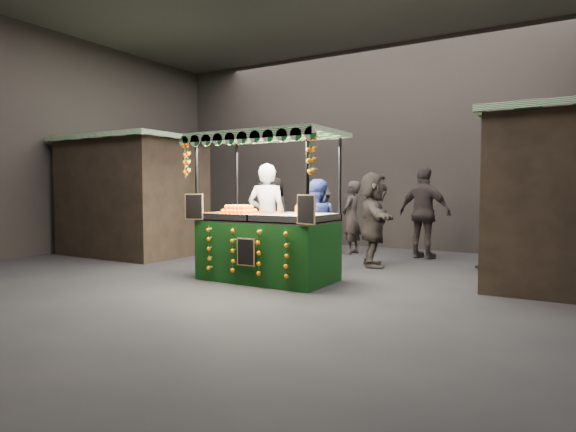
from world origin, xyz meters
The scene contains 13 objects.
ground centered at (0.00, 0.00, 0.00)m, with size 12.00×12.00×0.00m, color black.
market_hall centered at (0.00, 0.00, 3.38)m, with size 12.10×10.10×5.05m.
neighbour_stall_left centered at (-4.40, 1.00, 1.31)m, with size 3.00×2.20×2.60m.
juice_stall centered at (-0.07, -0.13, 0.73)m, with size 2.41×1.42×2.34m.
vendor_grey centered at (-0.59, 0.67, 0.95)m, with size 0.80×0.65×1.91m.
vendor_blue centered at (0.22, 1.01, 0.82)m, with size 0.94×0.82×1.63m.
shopper_0 centered at (-1.86, 2.42, 0.81)m, with size 0.66×0.50×1.63m.
shopper_1 centered at (3.03, 2.63, 0.91)m, with size 0.98×0.82×1.83m.
shopper_2 centered at (1.43, 3.59, 0.97)m, with size 1.21×0.72×1.94m.
shopper_3 centered at (-0.86, 3.33, 0.77)m, with size 1.14×0.97×1.53m.
shopper_4 centered at (-2.46, 3.85, 0.89)m, with size 0.90×0.62×1.77m.
shopper_5 centered at (0.89, 2.06, 0.89)m, with size 1.20×1.71×1.78m.
shopper_6 centered at (-0.18, 3.52, 0.82)m, with size 0.41×0.61×1.64m.
Camera 1 is at (4.10, -6.50, 1.46)m, focal length 30.00 mm.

